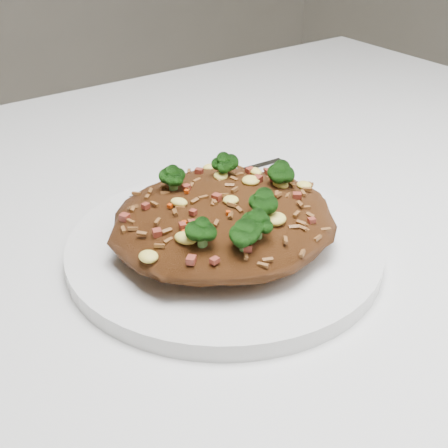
# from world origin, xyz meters

# --- Properties ---
(dining_table) EXTENTS (1.20, 0.80, 0.75)m
(dining_table) POSITION_xyz_m (0.00, 0.00, 0.66)
(dining_table) COLOR silver
(dining_table) RESTS_ON ground
(plate) EXTENTS (0.25, 0.25, 0.01)m
(plate) POSITION_xyz_m (0.01, -0.05, 0.76)
(plate) COLOR white
(plate) RESTS_ON dining_table
(fried_rice) EXTENTS (0.18, 0.16, 0.06)m
(fried_rice) POSITION_xyz_m (0.01, -0.06, 0.79)
(fried_rice) COLOR brown
(fried_rice) RESTS_ON plate
(fork) EXTENTS (0.16, 0.02, 0.00)m
(fork) POSITION_xyz_m (0.07, 0.04, 0.77)
(fork) COLOR silver
(fork) RESTS_ON plate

